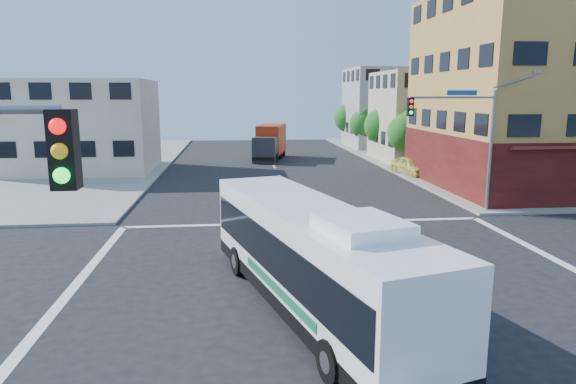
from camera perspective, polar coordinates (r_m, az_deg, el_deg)
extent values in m
plane|color=black|center=(18.61, 5.99, -10.61)|extent=(120.00, 120.00, 0.00)
cube|color=#BF8744|center=(42.61, 28.28, 9.86)|extent=(18.00, 15.00, 14.00)
cube|color=#571A13|center=(42.88, 27.68, 3.19)|extent=(18.09, 15.08, 4.00)
cube|color=#C5B796|center=(55.02, 16.32, 8.03)|extent=(12.00, 10.00, 9.00)
cube|color=#A5A59F|center=(68.17, 11.88, 9.11)|extent=(12.00, 10.00, 10.00)
cube|color=beige|center=(48.86, -21.90, 6.80)|extent=(12.00, 10.00, 8.00)
cylinder|color=gray|center=(31.45, 21.57, 4.09)|extent=(0.18, 0.18, 7.00)
cylinder|color=gray|center=(29.98, 17.90, 9.97)|extent=(5.01, 0.62, 0.12)
cube|color=black|center=(28.84, 13.43, 9.19)|extent=(0.32, 0.30, 1.00)
sphere|color=#FF0C0C|center=(28.68, 13.57, 9.78)|extent=(0.20, 0.20, 0.20)
sphere|color=yellow|center=(28.68, 13.55, 9.18)|extent=(0.20, 0.20, 0.20)
sphere|color=#19FF33|center=(28.69, 13.52, 8.58)|extent=(0.20, 0.20, 0.20)
cube|color=#155092|center=(30.23, 18.77, 10.40)|extent=(1.80, 0.22, 0.28)
cube|color=gray|center=(32.75, 25.90, 11.91)|extent=(0.50, 0.22, 0.14)
cube|color=black|center=(6.99, -23.63, 4.33)|extent=(0.32, 0.30, 1.00)
sphere|color=#FF0C0C|center=(6.81, -24.24, 6.67)|extent=(0.20, 0.20, 0.20)
sphere|color=yellow|center=(6.83, -24.05, 4.17)|extent=(0.20, 0.20, 0.20)
sphere|color=#19FF33|center=(6.87, -23.86, 1.68)|extent=(0.20, 0.20, 0.20)
cylinder|color=#362113|center=(47.88, 13.00, 3.58)|extent=(0.28, 0.28, 1.92)
sphere|color=#1E5518|center=(47.64, 13.13, 6.44)|extent=(3.60, 3.60, 3.60)
sphere|color=#1E5518|center=(47.44, 13.75, 7.49)|extent=(2.52, 2.52, 2.52)
cylinder|color=#362113|center=(55.45, 10.35, 4.67)|extent=(0.28, 0.28, 1.99)
sphere|color=#1E5518|center=(55.24, 10.44, 7.27)|extent=(3.80, 3.80, 3.80)
sphere|color=#1E5518|center=(55.02, 10.96, 8.23)|extent=(2.66, 2.66, 2.66)
cylinder|color=#362113|center=(63.14, 8.32, 5.42)|extent=(0.28, 0.28, 1.89)
sphere|color=#1E5518|center=(62.96, 8.38, 7.51)|extent=(3.40, 3.40, 3.40)
sphere|color=#1E5518|center=(62.73, 8.83, 8.26)|extent=(2.38, 2.38, 2.38)
cylinder|color=#362113|center=(70.88, 6.74, 6.09)|extent=(0.28, 0.28, 2.03)
sphere|color=#1E5518|center=(70.72, 6.79, 8.21)|extent=(4.00, 4.00, 4.00)
sphere|color=#1E5518|center=(70.48, 7.18, 9.00)|extent=(2.80, 2.80, 2.80)
cube|color=black|center=(16.60, 2.51, -11.14)|extent=(5.93, 12.81, 0.47)
cube|color=white|center=(16.17, 2.55, -6.93)|extent=(5.91, 12.78, 2.98)
cube|color=black|center=(16.11, 2.55, -6.31)|extent=(5.86, 12.43, 1.30)
cube|color=black|center=(21.76, -4.08, -2.08)|extent=(2.38, 0.71, 1.41)
cube|color=#E5590C|center=(21.58, -4.15, 0.64)|extent=(1.94, 0.58, 0.29)
cube|color=white|center=(15.79, 2.59, -2.00)|extent=(5.79, 12.53, 0.13)
cube|color=white|center=(13.01, 8.22, -3.76)|extent=(2.41, 2.71, 0.38)
cube|color=#146B42|center=(15.49, -1.31, -10.70)|extent=(1.55, 5.54, 0.29)
cube|color=#146B42|center=(16.54, 7.59, -9.37)|extent=(1.55, 5.54, 0.29)
cylinder|color=black|center=(19.77, -5.60, -7.62)|extent=(0.59, 1.13, 1.09)
cylinder|color=#99999E|center=(19.73, -6.01, -7.66)|extent=(0.18, 0.53, 0.54)
cylinder|color=black|center=(20.54, 1.16, -6.85)|extent=(0.59, 1.13, 1.09)
cylinder|color=#99999E|center=(20.60, 1.54, -6.80)|extent=(0.18, 0.53, 0.54)
cylinder|color=black|center=(12.85, 4.77, -18.24)|extent=(0.59, 1.13, 1.09)
cylinder|color=#99999E|center=(12.80, 4.15, -18.37)|extent=(0.18, 0.53, 0.54)
cylinder|color=black|center=(14.02, 14.34, -15.95)|extent=(0.59, 1.13, 1.09)
cylinder|color=#99999E|center=(14.10, 14.84, -15.82)|extent=(0.18, 0.53, 0.54)
cube|color=#28282D|center=(51.34, -2.55, 4.68)|extent=(2.73, 2.65, 2.58)
cube|color=black|center=(50.38, -2.74, 5.01)|extent=(2.04, 0.57, 0.99)
cube|color=#A72A0D|center=(54.95, -1.86, 5.92)|extent=(3.62, 5.95, 2.97)
cube|color=black|center=(53.94, -2.05, 4.19)|extent=(3.99, 8.21, 0.30)
cylinder|color=black|center=(51.82, -3.64, 3.85)|extent=(0.50, 1.03, 0.99)
cylinder|color=black|center=(51.45, -1.36, 3.81)|extent=(0.50, 1.03, 0.99)
cylinder|color=black|center=(54.62, -3.04, 4.21)|extent=(0.50, 1.03, 0.99)
cylinder|color=black|center=(54.27, -0.88, 4.18)|extent=(0.50, 1.03, 0.99)
cylinder|color=black|center=(57.04, -2.58, 4.50)|extent=(0.50, 1.03, 0.99)
cylinder|color=black|center=(56.70, -0.51, 4.47)|extent=(0.50, 1.03, 0.99)
imported|color=#E2DA5C|center=(44.49, 13.54, 2.82)|extent=(2.69, 4.99, 1.61)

